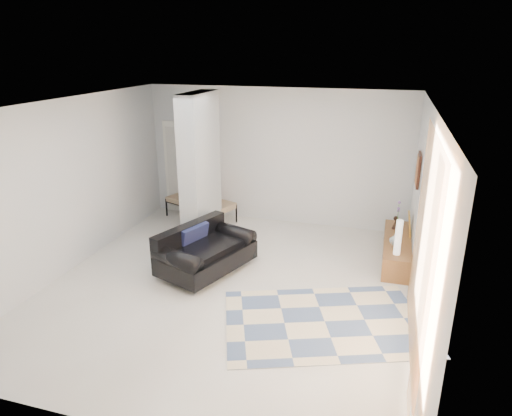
% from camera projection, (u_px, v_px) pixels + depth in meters
% --- Properties ---
extents(floor, '(6.00, 6.00, 0.00)m').
position_uv_depth(floor, '(229.00, 285.00, 7.19)').
color(floor, beige).
rests_on(floor, ground).
extents(ceiling, '(6.00, 6.00, 0.00)m').
position_uv_depth(ceiling, '(225.00, 105.00, 6.25)').
color(ceiling, white).
rests_on(ceiling, wall_back).
extents(wall_back, '(6.00, 0.00, 6.00)m').
position_uv_depth(wall_back, '(276.00, 157.00, 9.43)').
color(wall_back, silver).
rests_on(wall_back, ground).
extents(wall_front, '(6.00, 0.00, 6.00)m').
position_uv_depth(wall_front, '(111.00, 306.00, 4.01)').
color(wall_front, silver).
rests_on(wall_front, ground).
extents(wall_left, '(0.00, 6.00, 6.00)m').
position_uv_depth(wall_left, '(68.00, 186.00, 7.45)').
color(wall_left, silver).
rests_on(wall_left, ground).
extents(wall_right, '(0.00, 6.00, 6.00)m').
position_uv_depth(wall_right, '(424.00, 220.00, 5.99)').
color(wall_right, silver).
rests_on(wall_right, ground).
extents(partition_column, '(0.35, 1.20, 2.80)m').
position_uv_depth(partition_column, '(200.00, 169.00, 8.46)').
color(partition_column, '#A9AEB0').
rests_on(partition_column, floor).
extents(hallway_door, '(0.85, 0.06, 2.04)m').
position_uv_depth(hallway_door, '(183.00, 168.00, 10.08)').
color(hallway_door, white).
rests_on(hallway_door, floor).
extents(curtain, '(0.00, 2.55, 2.55)m').
position_uv_depth(curtain, '(422.00, 252.00, 4.95)').
color(curtain, '#FFA043').
rests_on(curtain, wall_right).
extents(wall_art, '(0.04, 0.45, 0.55)m').
position_uv_depth(wall_art, '(418.00, 170.00, 7.45)').
color(wall_art, '#33160E').
rests_on(wall_art, wall_right).
extents(media_console, '(0.45, 1.83, 0.80)m').
position_uv_depth(media_console, '(397.00, 249.00, 7.99)').
color(media_console, brown).
rests_on(media_console, floor).
extents(loveseat, '(1.42, 1.82, 0.76)m').
position_uv_depth(loveseat, '(204.00, 251.00, 7.56)').
color(loveseat, silver).
rests_on(loveseat, floor).
extents(daybed, '(1.65, 1.12, 0.77)m').
position_uv_depth(daybed, '(200.00, 200.00, 9.85)').
color(daybed, black).
rests_on(daybed, floor).
extents(area_rug, '(3.14, 2.61, 0.01)m').
position_uv_depth(area_rug, '(325.00, 322.00, 6.23)').
color(area_rug, beige).
rests_on(area_rug, floor).
extents(cylinder_lamp, '(0.11, 0.11, 0.58)m').
position_uv_depth(cylinder_lamp, '(398.00, 237.00, 7.24)').
color(cylinder_lamp, white).
rests_on(cylinder_lamp, media_console).
extents(bronze_figurine, '(0.13, 0.13, 0.24)m').
position_uv_depth(bronze_figurine, '(396.00, 223.00, 8.32)').
color(bronze_figurine, black).
rests_on(bronze_figurine, media_console).
extents(vase, '(0.20, 0.20, 0.20)m').
position_uv_depth(vase, '(395.00, 239.00, 7.66)').
color(vase, silver).
rests_on(vase, media_console).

